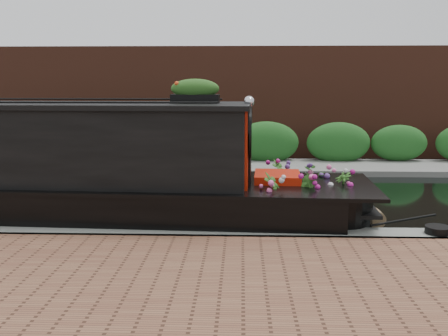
{
  "coord_description": "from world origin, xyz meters",
  "views": [
    {
      "loc": [
        1.36,
        -11.4,
        2.73
      ],
      "look_at": [
        0.98,
        -0.6,
        0.86
      ],
      "focal_mm": 40.0,
      "sensor_mm": 36.0,
      "label": 1
    }
  ],
  "objects": [
    {
      "name": "far_brick_wall",
      "position": [
        0.0,
        7.2,
        0.0
      ],
      "size": [
        40.0,
        1.0,
        8.0
      ],
      "primitive_type": "cube",
      "color": "#55291C",
      "rests_on": "ground"
    },
    {
      "name": "far_bank_path",
      "position": [
        0.0,
        4.2,
        0.0
      ],
      "size": [
        40.0,
        2.4,
        0.34
      ],
      "primitive_type": "cube",
      "color": "slate",
      "rests_on": "ground"
    },
    {
      "name": "rope_fender",
      "position": [
        3.93,
        -2.04,
        0.16
      ],
      "size": [
        0.33,
        0.41,
        0.33
      ],
      "primitive_type": "cylinder",
      "rotation": [
        1.57,
        0.0,
        0.0
      ],
      "color": "olive",
      "rests_on": "ground"
    },
    {
      "name": "coiled_mooring_rope",
      "position": [
        4.63,
        -3.31,
        0.31
      ],
      "size": [
        0.41,
        0.41,
        0.12
      ],
      "primitive_type": "cylinder",
      "color": "black",
      "rests_on": "near_bank_coping"
    },
    {
      "name": "far_hedge",
      "position": [
        0.0,
        5.1,
        0.0
      ],
      "size": [
        40.0,
        1.1,
        2.8
      ],
      "primitive_type": "cube",
      "color": "#1F551D",
      "rests_on": "ground"
    },
    {
      "name": "ground",
      "position": [
        0.0,
        0.0,
        0.0
      ],
      "size": [
        80.0,
        80.0,
        0.0
      ],
      "primitive_type": "plane",
      "color": "black",
      "rests_on": "ground"
    },
    {
      "name": "narrowboat",
      "position": [
        -2.95,
        -2.04,
        0.9
      ],
      "size": [
        13.0,
        2.88,
        3.03
      ],
      "rotation": [
        0.0,
        0.0,
        -0.05
      ],
      "color": "black",
      "rests_on": "ground"
    },
    {
      "name": "near_bank_coping",
      "position": [
        0.0,
        -3.3,
        0.0
      ],
      "size": [
        40.0,
        0.6,
        0.5
      ],
      "primitive_type": "cube",
      "color": "gray",
      "rests_on": "ground"
    }
  ]
}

